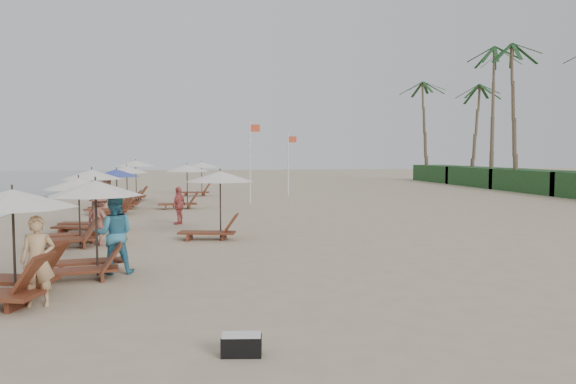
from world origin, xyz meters
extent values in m
plane|color=tan|center=(0.00, 0.00, 0.00)|extent=(160.00, 160.00, 0.00)
cube|color=#193D1C|center=(22.00, 22.00, 0.80)|extent=(3.20, 8.00, 1.60)
cube|color=#193D1C|center=(22.00, 29.50, 0.80)|extent=(3.20, 8.00, 1.60)
cube|color=#193D1C|center=(22.00, 37.00, 0.80)|extent=(3.20, 8.00, 1.60)
cylinder|color=brown|center=(21.10, 23.20, 5.30)|extent=(0.36, 0.36, 10.60)
cylinder|color=brown|center=(22.00, 28.40, 5.70)|extent=(0.36, 0.36, 11.40)
cylinder|color=brown|center=(22.90, 33.60, 4.50)|extent=(0.36, 0.36, 9.00)
cylinder|color=brown|center=(21.10, 38.80, 4.90)|extent=(0.36, 0.36, 9.80)
cylinder|color=black|center=(-6.09, -2.94, 1.03)|extent=(0.05, 0.05, 2.06)
cone|color=silver|center=(-6.09, -2.94, 1.96)|extent=(2.40, 2.40, 0.35)
cylinder|color=black|center=(-4.90, -0.96, 1.06)|extent=(0.05, 0.05, 2.12)
cone|color=silver|center=(-4.90, -0.96, 2.02)|extent=(2.13, 2.13, 0.35)
cylinder|color=black|center=(-6.10, 3.53, 1.00)|extent=(0.05, 0.05, 2.00)
cone|color=silver|center=(-6.10, 3.53, 1.90)|extent=(2.09, 2.09, 0.35)
cylinder|color=black|center=(-6.22, 6.58, 1.08)|extent=(0.05, 0.05, 2.16)
cone|color=silver|center=(-6.22, 6.58, 2.06)|extent=(2.13, 2.13, 0.35)
cylinder|color=black|center=(-6.10, 12.52, 1.00)|extent=(0.05, 0.05, 2.00)
cone|color=#3848A7|center=(-6.10, 12.52, 1.90)|extent=(2.11, 2.11, 0.35)
cylinder|color=black|center=(-5.91, 15.05, 1.04)|extent=(0.05, 0.05, 2.08)
cone|color=silver|center=(-5.91, 15.05, 1.98)|extent=(2.17, 2.17, 0.35)
cylinder|color=black|center=(-5.90, 19.86, 1.16)|extent=(0.05, 0.05, 2.31)
cone|color=silver|center=(-5.90, 19.86, 2.21)|extent=(2.36, 2.36, 0.35)
cylinder|color=black|center=(-1.79, 4.28, 1.07)|extent=(0.05, 0.05, 2.15)
cone|color=silver|center=(-1.79, 4.28, 2.05)|extent=(2.24, 2.24, 0.35)
cylinder|color=black|center=(-2.90, 14.67, 1.07)|extent=(0.05, 0.05, 2.15)
cone|color=silver|center=(-2.90, 14.67, 2.05)|extent=(2.24, 2.24, 0.35)
cylinder|color=black|center=(-1.97, 23.14, 1.07)|extent=(0.05, 0.05, 2.15)
cone|color=silver|center=(-1.97, 23.14, 2.05)|extent=(2.24, 2.24, 0.35)
imported|color=tan|center=(-5.55, -3.43, 0.84)|extent=(0.62, 0.42, 1.67)
imported|color=teal|center=(-4.54, -0.79, 0.93)|extent=(0.94, 0.75, 1.87)
imported|color=#905649|center=(-5.49, 3.42, 0.80)|extent=(1.18, 1.10, 1.60)
imported|color=#C85450|center=(-3.20, 8.14, 0.75)|extent=(0.75, 0.94, 1.50)
imported|color=tan|center=(-6.59, 12.60, 0.87)|extent=(1.01, 0.95, 1.74)
cube|color=black|center=(-2.11, -6.61, 0.14)|extent=(0.60, 0.36, 0.28)
cube|color=silver|center=(-2.11, -6.61, 0.29)|extent=(0.57, 0.34, 0.04)
cylinder|color=silver|center=(0.52, 16.34, 2.29)|extent=(0.08, 0.08, 4.59)
cube|color=#CD4526|center=(0.80, 16.34, 4.19)|extent=(0.55, 0.02, 0.40)
cylinder|color=silver|center=(3.61, 21.73, 2.06)|extent=(0.08, 0.08, 4.12)
cube|color=#CD4526|center=(3.89, 21.73, 3.72)|extent=(0.55, 0.02, 0.40)
camera|label=1|loc=(-2.80, -14.15, 2.81)|focal=34.68mm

